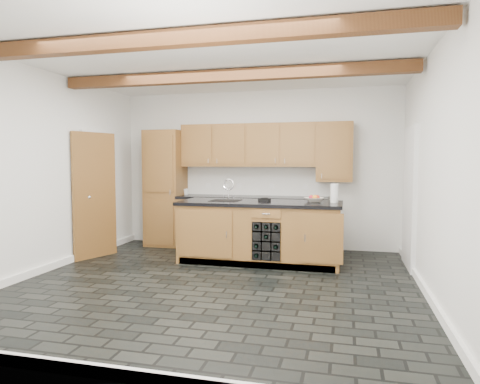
% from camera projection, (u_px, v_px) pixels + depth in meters
% --- Properties ---
extents(ground, '(5.00, 5.00, 0.00)m').
position_uv_depth(ground, '(216.00, 283.00, 5.41)').
color(ground, black).
rests_on(ground, ground).
extents(room_shell, '(5.01, 5.00, 5.00)m').
position_uv_depth(room_shell, '(222.00, 162.00, 5.83)').
color(room_shell, white).
rests_on(room_shell, ground).
extents(back_cabinetry, '(3.65, 0.62, 2.20)m').
position_uv_depth(back_cabinetry, '(233.00, 193.00, 7.59)').
color(back_cabinetry, olive).
rests_on(back_cabinetry, ground).
extents(island, '(2.48, 0.96, 0.93)m').
position_uv_depth(island, '(260.00, 232.00, 6.54)').
color(island, olive).
rests_on(island, ground).
extents(faucet, '(0.45, 0.40, 0.34)m').
position_uv_depth(faucet, '(226.00, 198.00, 6.69)').
color(faucet, black).
rests_on(faucet, island).
extents(kitchen_scale, '(0.20, 0.15, 0.05)m').
position_uv_depth(kitchen_scale, '(264.00, 200.00, 6.55)').
color(kitchen_scale, black).
rests_on(kitchen_scale, island).
extents(fruit_bowl, '(0.37, 0.37, 0.07)m').
position_uv_depth(fruit_bowl, '(314.00, 200.00, 6.42)').
color(fruit_bowl, beige).
rests_on(fruit_bowl, island).
extents(fruit_cluster, '(0.16, 0.17, 0.07)m').
position_uv_depth(fruit_cluster, '(314.00, 197.00, 6.42)').
color(fruit_cluster, red).
rests_on(fruit_cluster, fruit_bowl).
extents(paper_towel, '(0.11, 0.11, 0.28)m').
position_uv_depth(paper_towel, '(334.00, 193.00, 6.34)').
color(paper_towel, white).
rests_on(paper_towel, island).
extents(mug, '(0.15, 0.15, 0.11)m').
position_uv_depth(mug, '(186.00, 192.00, 7.89)').
color(mug, white).
rests_on(mug, back_cabinetry).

